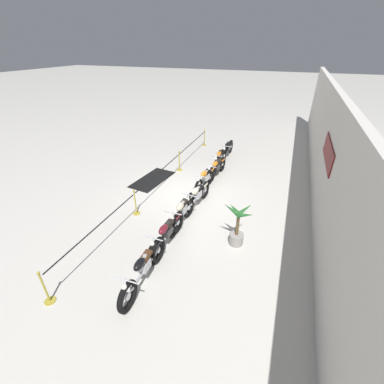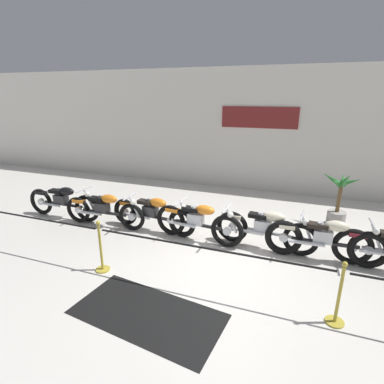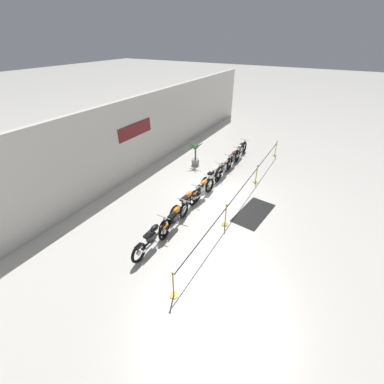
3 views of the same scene
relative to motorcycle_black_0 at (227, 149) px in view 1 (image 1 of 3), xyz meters
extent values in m
plane|color=silver|center=(4.72, -0.58, -0.48)|extent=(120.00, 120.00, 0.00)
cube|color=silver|center=(4.72, 4.55, 1.62)|extent=(28.00, 0.25, 4.20)
cube|color=maroon|center=(4.60, 4.40, 2.08)|extent=(2.55, 0.04, 0.70)
torus|color=black|center=(0.79, 0.00, -0.10)|extent=(0.76, 0.11, 0.76)
torus|color=black|center=(-0.81, 0.00, -0.10)|extent=(0.76, 0.11, 0.76)
cylinder|color=silver|center=(0.79, 0.00, -0.10)|extent=(0.18, 0.08, 0.18)
cylinder|color=silver|center=(-0.81, 0.00, -0.10)|extent=(0.18, 0.08, 0.18)
cylinder|color=silver|center=(0.88, 0.00, 0.18)|extent=(0.30, 0.06, 0.59)
cube|color=#2D2D30|center=(-0.06, 0.00, 0.06)|extent=(0.36, 0.22, 0.26)
cylinder|color=#2D2D30|center=(-0.02, 0.00, 0.26)|extent=(0.18, 0.11, 0.24)
cylinder|color=#2D2D30|center=(-0.10, 0.00, 0.26)|extent=(0.18, 0.11, 0.24)
cylinder|color=silver|center=(-0.36, -0.14, -0.08)|extent=(0.70, 0.07, 0.07)
cube|color=black|center=(-0.01, 0.00, -0.08)|extent=(1.28, 0.06, 0.06)
ellipsoid|color=black|center=(0.17, 0.00, 0.32)|extent=(0.46, 0.22, 0.22)
cube|color=black|center=(-0.19, 0.00, 0.28)|extent=(0.40, 0.20, 0.09)
cube|color=black|center=(-0.76, 0.00, 0.17)|extent=(0.32, 0.16, 0.08)
cylinder|color=silver|center=(0.77, 0.00, 0.45)|extent=(0.04, 0.62, 0.04)
sphere|color=silver|center=(0.85, 0.00, 0.31)|extent=(0.14, 0.14, 0.14)
torus|color=black|center=(2.20, -0.05, -0.12)|extent=(0.72, 0.13, 0.71)
torus|color=black|center=(0.59, -0.11, -0.12)|extent=(0.72, 0.13, 0.71)
cylinder|color=silver|center=(2.20, -0.05, -0.12)|extent=(0.17, 0.09, 0.17)
cylinder|color=silver|center=(0.59, -0.11, -0.12)|extent=(0.17, 0.09, 0.17)
cylinder|color=silver|center=(2.29, -0.05, 0.16)|extent=(0.31, 0.07, 0.59)
cube|color=#2D2D30|center=(1.35, -0.08, 0.04)|extent=(0.37, 0.23, 0.26)
cylinder|color=#2D2D30|center=(1.39, -0.08, 0.24)|extent=(0.18, 0.12, 0.24)
cylinder|color=#2D2D30|center=(1.31, -0.08, 0.24)|extent=(0.18, 0.12, 0.24)
cylinder|color=silver|center=(1.05, -0.23, -0.10)|extent=(0.70, 0.10, 0.07)
cube|color=black|center=(1.40, -0.08, -0.10)|extent=(1.29, 0.11, 0.06)
ellipsoid|color=orange|center=(1.58, -0.07, 0.30)|extent=(0.47, 0.24, 0.22)
cube|color=black|center=(1.22, -0.09, 0.26)|extent=(0.41, 0.21, 0.09)
cube|color=orange|center=(0.64, -0.11, 0.14)|extent=(0.33, 0.17, 0.08)
cylinder|color=silver|center=(2.18, -0.05, 0.43)|extent=(0.06, 0.62, 0.04)
sphere|color=silver|center=(2.26, -0.05, 0.29)|extent=(0.14, 0.14, 0.14)
torus|color=black|center=(3.53, 0.04, -0.12)|extent=(0.72, 0.19, 0.71)
torus|color=black|center=(1.86, 0.19, -0.12)|extent=(0.72, 0.19, 0.71)
cylinder|color=silver|center=(3.53, 0.04, -0.12)|extent=(0.17, 0.10, 0.16)
cylinder|color=silver|center=(1.86, 0.19, -0.12)|extent=(0.17, 0.10, 0.16)
cylinder|color=silver|center=(3.62, 0.03, 0.16)|extent=(0.31, 0.08, 0.59)
cube|color=#2D2D30|center=(2.65, 0.12, 0.04)|extent=(0.38, 0.25, 0.26)
cylinder|color=#2D2D30|center=(2.69, 0.12, 0.24)|extent=(0.19, 0.13, 0.24)
cylinder|color=#2D2D30|center=(2.60, 0.12, 0.24)|extent=(0.19, 0.13, 0.24)
cylinder|color=silver|center=(2.33, 0.01, -0.10)|extent=(0.70, 0.14, 0.07)
cube|color=black|center=(2.69, 0.11, -0.10)|extent=(1.34, 0.19, 0.06)
ellipsoid|color=orange|center=(2.87, 0.10, 0.30)|extent=(0.48, 0.26, 0.22)
cube|color=black|center=(2.52, 0.13, 0.26)|extent=(0.42, 0.24, 0.09)
cube|color=orange|center=(1.91, 0.19, 0.13)|extent=(0.33, 0.19, 0.08)
cylinder|color=silver|center=(3.51, 0.04, 0.43)|extent=(0.09, 0.62, 0.04)
sphere|color=silver|center=(3.59, 0.03, 0.29)|extent=(0.14, 0.14, 0.14)
torus|color=black|center=(4.67, -0.08, -0.10)|extent=(0.78, 0.18, 0.77)
torus|color=black|center=(3.24, 0.05, -0.10)|extent=(0.78, 0.18, 0.77)
cylinder|color=silver|center=(4.67, -0.08, -0.10)|extent=(0.19, 0.10, 0.18)
cylinder|color=silver|center=(3.24, 0.05, -0.10)|extent=(0.19, 0.10, 0.18)
cylinder|color=silver|center=(4.76, -0.09, 0.19)|extent=(0.31, 0.08, 0.59)
cube|color=silver|center=(3.90, -0.01, 0.06)|extent=(0.38, 0.25, 0.26)
cylinder|color=silver|center=(3.94, -0.02, 0.26)|extent=(0.19, 0.13, 0.24)
cylinder|color=silver|center=(3.86, -0.01, 0.26)|extent=(0.19, 0.13, 0.24)
cylinder|color=silver|center=(3.59, -0.13, -0.08)|extent=(0.70, 0.13, 0.07)
cube|color=black|center=(3.95, -0.02, -0.08)|extent=(1.15, 0.16, 0.06)
ellipsoid|color=orange|center=(4.13, -0.04, 0.32)|extent=(0.48, 0.26, 0.22)
cube|color=black|center=(3.77, 0.00, 0.28)|extent=(0.42, 0.24, 0.09)
cube|color=orange|center=(3.28, 0.04, 0.18)|extent=(0.33, 0.19, 0.08)
cylinder|color=silver|center=(4.65, -0.08, 0.45)|extent=(0.09, 0.62, 0.04)
sphere|color=silver|center=(4.73, -0.09, 0.31)|extent=(0.14, 0.14, 0.14)
torus|color=black|center=(6.23, 0.07, -0.11)|extent=(0.75, 0.18, 0.75)
torus|color=black|center=(4.72, 0.21, -0.11)|extent=(0.75, 0.18, 0.75)
cylinder|color=silver|center=(6.23, 0.07, -0.11)|extent=(0.19, 0.10, 0.18)
cylinder|color=silver|center=(4.72, 0.21, -0.11)|extent=(0.19, 0.10, 0.18)
cylinder|color=silver|center=(6.32, 0.06, 0.18)|extent=(0.31, 0.08, 0.59)
cube|color=silver|center=(5.42, 0.15, 0.05)|extent=(0.38, 0.25, 0.26)
cylinder|color=silver|center=(5.46, 0.14, 0.25)|extent=(0.19, 0.13, 0.24)
cylinder|color=silver|center=(5.38, 0.15, 0.25)|extent=(0.19, 0.13, 0.24)
cylinder|color=silver|center=(5.11, 0.04, -0.09)|extent=(0.70, 0.14, 0.07)
cube|color=#ADAFB5|center=(5.47, 0.14, -0.09)|extent=(1.21, 0.18, 0.06)
ellipsoid|color=beige|center=(5.65, 0.13, 0.31)|extent=(0.48, 0.26, 0.22)
cube|color=black|center=(5.29, 0.16, 0.27)|extent=(0.42, 0.24, 0.09)
cube|color=beige|center=(4.77, 0.21, 0.16)|extent=(0.33, 0.19, 0.08)
cylinder|color=silver|center=(6.21, 0.07, 0.44)|extent=(0.09, 0.62, 0.04)
sphere|color=silver|center=(6.29, 0.06, 0.30)|extent=(0.14, 0.14, 0.14)
torus|color=black|center=(7.50, 0.03, -0.09)|extent=(0.79, 0.15, 0.78)
torus|color=black|center=(5.88, 0.00, -0.09)|extent=(0.79, 0.15, 0.78)
cylinder|color=silver|center=(7.50, 0.03, -0.09)|extent=(0.18, 0.08, 0.18)
cylinder|color=silver|center=(5.88, 0.00, -0.09)|extent=(0.18, 0.08, 0.18)
cylinder|color=silver|center=(7.59, 0.03, 0.19)|extent=(0.30, 0.06, 0.59)
cube|color=silver|center=(6.64, 0.01, 0.07)|extent=(0.36, 0.23, 0.26)
cylinder|color=silver|center=(6.68, 0.01, 0.27)|extent=(0.18, 0.11, 0.24)
cylinder|color=silver|center=(6.60, 0.01, 0.27)|extent=(0.18, 0.11, 0.24)
cylinder|color=silver|center=(6.34, -0.13, -0.07)|extent=(0.70, 0.08, 0.07)
cube|color=black|center=(6.69, 0.01, -0.07)|extent=(1.29, 0.08, 0.06)
ellipsoid|color=beige|center=(6.87, 0.01, 0.33)|extent=(0.46, 0.23, 0.22)
cube|color=black|center=(6.51, 0.01, 0.29)|extent=(0.40, 0.21, 0.09)
cube|color=beige|center=(5.93, 0.00, 0.18)|extent=(0.32, 0.17, 0.08)
cylinder|color=silver|center=(7.48, 0.03, 0.46)|extent=(0.05, 0.62, 0.04)
sphere|color=silver|center=(7.56, 0.03, 0.32)|extent=(0.14, 0.14, 0.14)
torus|color=black|center=(8.82, 0.02, -0.09)|extent=(0.78, 0.14, 0.78)
torus|color=black|center=(7.21, 0.06, -0.09)|extent=(0.78, 0.14, 0.78)
cylinder|color=silver|center=(8.82, 0.02, -0.09)|extent=(0.19, 0.08, 0.19)
cylinder|color=silver|center=(7.21, 0.06, -0.09)|extent=(0.19, 0.08, 0.19)
cylinder|color=silver|center=(8.91, 0.02, 0.19)|extent=(0.30, 0.06, 0.59)
cube|color=#2D2D30|center=(7.97, 0.04, 0.07)|extent=(0.37, 0.23, 0.26)
cylinder|color=#2D2D30|center=(8.01, 0.04, 0.27)|extent=(0.18, 0.11, 0.24)
cylinder|color=#2D2D30|center=(7.93, 0.04, 0.27)|extent=(0.18, 0.11, 0.24)
cylinder|color=silver|center=(7.66, -0.09, -0.07)|extent=(0.70, 0.09, 0.07)
cube|color=#ADAFB5|center=(8.02, 0.04, -0.07)|extent=(1.29, 0.09, 0.06)
ellipsoid|color=maroon|center=(8.20, 0.03, 0.33)|extent=(0.47, 0.23, 0.22)
cube|color=black|center=(7.84, 0.04, 0.29)|extent=(0.40, 0.21, 0.09)
cube|color=maroon|center=(7.26, 0.06, 0.19)|extent=(0.32, 0.17, 0.08)
cylinder|color=silver|center=(8.80, 0.02, 0.46)|extent=(0.05, 0.62, 0.04)
sphere|color=silver|center=(8.88, 0.02, 0.32)|extent=(0.14, 0.14, 0.14)
torus|color=black|center=(10.37, 0.12, -0.08)|extent=(0.81, 0.17, 0.81)
torus|color=black|center=(8.68, 0.06, -0.08)|extent=(0.81, 0.17, 0.81)
cylinder|color=silver|center=(10.37, 0.12, -0.08)|extent=(0.19, 0.09, 0.19)
cylinder|color=silver|center=(8.68, 0.06, -0.08)|extent=(0.19, 0.09, 0.19)
cylinder|color=silver|center=(10.46, 0.13, 0.21)|extent=(0.31, 0.07, 0.59)
cube|color=silver|center=(9.47, 0.09, 0.08)|extent=(0.37, 0.23, 0.26)
cylinder|color=silver|center=(9.51, 0.09, 0.28)|extent=(0.18, 0.12, 0.24)
cylinder|color=silver|center=(9.43, 0.09, 0.28)|extent=(0.18, 0.12, 0.24)
cylinder|color=silver|center=(9.18, -0.06, -0.06)|extent=(0.70, 0.09, 0.07)
cube|color=#ADAFB5|center=(9.52, 0.09, -0.06)|extent=(1.36, 0.11, 0.06)
ellipsoid|color=black|center=(9.70, 0.10, 0.34)|extent=(0.47, 0.24, 0.22)
cube|color=#4C2D19|center=(9.34, 0.09, 0.30)|extent=(0.41, 0.21, 0.09)
cube|color=black|center=(8.73, 0.07, 0.21)|extent=(0.33, 0.17, 0.08)
cylinder|color=silver|center=(10.35, 0.12, 0.47)|extent=(0.06, 0.62, 0.04)
sphere|color=silver|center=(10.43, 0.13, 0.33)|extent=(0.14, 0.14, 0.14)
cylinder|color=gray|center=(7.10, 2.08, -0.29)|extent=(0.47, 0.47, 0.37)
cylinder|color=brown|center=(7.10, 2.08, 0.28)|extent=(0.10, 0.10, 0.77)
cone|color=#286B2D|center=(7.29, 2.08, 0.73)|extent=(0.49, 0.17, 0.30)
cone|color=#286B2D|center=(7.15, 2.28, 0.73)|extent=(0.25, 0.52, 0.35)
cone|color=#286B2D|center=(6.87, 2.20, 0.73)|extent=(0.59, 0.48, 0.39)
cone|color=#286B2D|center=(6.95, 1.92, 0.72)|extent=(0.43, 0.50, 0.39)
cone|color=#286B2D|center=(7.15, 1.86, 0.82)|extent=(0.27, 0.59, 0.53)
cylinder|color=gold|center=(-1.41, -1.86, -0.47)|extent=(0.28, 0.28, 0.03)
cylinder|color=gold|center=(-1.41, -1.86, 0.02)|extent=(0.05, 0.05, 0.95)
sphere|color=gold|center=(-1.41, -1.86, 0.53)|extent=(0.08, 0.08, 0.08)
cylinder|color=black|center=(0.59, -1.86, 0.40)|extent=(3.86, 0.04, 0.04)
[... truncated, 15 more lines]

